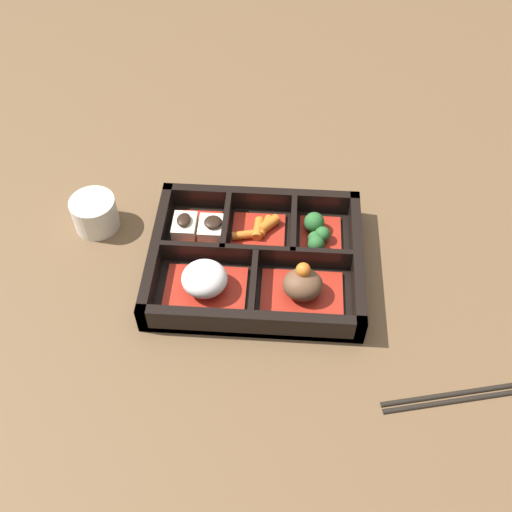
{
  "coord_description": "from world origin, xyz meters",
  "views": [
    {
      "loc": [
        -0.03,
        0.53,
        0.67
      ],
      "look_at": [
        0.0,
        0.0,
        0.03
      ],
      "focal_mm": 42.0,
      "sensor_mm": 36.0,
      "label": 1
    }
  ],
  "objects": [
    {
      "name": "ground_plane",
      "position": [
        0.0,
        0.0,
        0.0
      ],
      "size": [
        3.0,
        3.0,
        0.0
      ],
      "primitive_type": "plane",
      "color": "brown"
    },
    {
      "name": "bento_base",
      "position": [
        0.0,
        0.0,
        0.01
      ],
      "size": [
        0.29,
        0.23,
        0.01
      ],
      "color": "black",
      "rests_on": "ground_plane"
    },
    {
      "name": "bento_rim",
      "position": [
        -0.0,
        -0.0,
        0.02
      ],
      "size": [
        0.29,
        0.23,
        0.04
      ],
      "color": "black",
      "rests_on": "ground_plane"
    },
    {
      "name": "bowl_stew",
      "position": [
        -0.07,
        0.05,
        0.03
      ],
      "size": [
        0.11,
        0.08,
        0.06
      ],
      "color": "maroon",
      "rests_on": "bento_base"
    },
    {
      "name": "bowl_rice",
      "position": [
        0.07,
        0.05,
        0.03
      ],
      "size": [
        0.11,
        0.08,
        0.05
      ],
      "color": "maroon",
      "rests_on": "bento_base"
    },
    {
      "name": "bowl_greens",
      "position": [
        -0.09,
        -0.05,
        0.02
      ],
      "size": [
        0.06,
        0.08,
        0.03
      ],
      "color": "maroon",
      "rests_on": "bento_base"
    },
    {
      "name": "bowl_carrots",
      "position": [
        -0.0,
        -0.05,
        0.02
      ],
      "size": [
        0.08,
        0.08,
        0.02
      ],
      "color": "maroon",
      "rests_on": "bento_base"
    },
    {
      "name": "bowl_tofu",
      "position": [
        0.09,
        -0.05,
        0.02
      ],
      "size": [
        0.08,
        0.08,
        0.03
      ],
      "color": "maroon",
      "rests_on": "bento_base"
    },
    {
      "name": "tea_cup",
      "position": [
        0.24,
        -0.07,
        0.03
      ],
      "size": [
        0.07,
        0.07,
        0.05
      ],
      "color": "beige",
      "rests_on": "ground_plane"
    },
    {
      "name": "chopsticks",
      "position": [
        -0.27,
        0.18,
        0.0
      ],
      "size": [
        0.21,
        0.06,
        0.01
      ],
      "color": "black",
      "rests_on": "ground_plane"
    }
  ]
}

